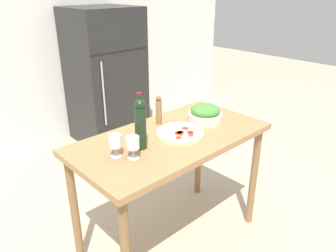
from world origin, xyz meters
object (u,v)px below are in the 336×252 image
at_px(wine_glass_near, 133,144).
at_px(wine_bottle, 141,123).
at_px(wine_glass_far, 115,142).
at_px(salad_bowl, 205,114).
at_px(pepper_mill, 159,111).
at_px(homemade_pizza, 180,133).
at_px(refrigerator, 106,77).

bearing_deg(wine_glass_near, wine_bottle, 30.85).
distance_m(wine_glass_far, salad_bowl, 0.81).
relative_size(wine_bottle, pepper_mill, 1.68).
bearing_deg(wine_glass_near, pepper_mill, 32.24).
height_order(salad_bowl, homemade_pizza, salad_bowl).
relative_size(refrigerator, pepper_mill, 7.47).
relative_size(pepper_mill, salad_bowl, 0.84).
relative_size(refrigerator, homemade_pizza, 4.92).
xyz_separation_m(pepper_mill, homemade_pizza, (-0.03, -0.25, -0.09)).
height_order(wine_bottle, salad_bowl, wine_bottle).
bearing_deg(wine_bottle, homemade_pizza, -6.00).
bearing_deg(pepper_mill, wine_glass_far, -159.07).
bearing_deg(wine_bottle, salad_bowl, 1.81).
relative_size(pepper_mill, homemade_pizza, 0.66).
xyz_separation_m(salad_bowl, homemade_pizza, (-0.32, -0.05, -0.04)).
height_order(wine_glass_near, salad_bowl, wine_glass_near).
bearing_deg(wine_glass_far, refrigerator, 58.78).
relative_size(wine_glass_near, pepper_mill, 0.65).
bearing_deg(wine_glass_near, wine_glass_far, 125.46).
xyz_separation_m(wine_glass_far, homemade_pizza, (0.49, -0.05, -0.08)).
bearing_deg(salad_bowl, pepper_mill, 146.01).
xyz_separation_m(wine_bottle, salad_bowl, (0.63, 0.02, -0.11)).
bearing_deg(wine_glass_far, wine_bottle, -5.67).
bearing_deg(homemade_pizza, wine_glass_near, -174.86).
relative_size(wine_bottle, homemade_pizza, 1.11).
bearing_deg(refrigerator, wine_glass_near, -118.70).
bearing_deg(wine_glass_near, homemade_pizza, 5.14).
distance_m(wine_bottle, homemade_pizza, 0.35).
xyz_separation_m(refrigerator, wine_bottle, (-0.98, -1.93, 0.27)).
distance_m(refrigerator, wine_glass_near, 2.29).
relative_size(wine_glass_far, pepper_mill, 0.65).
distance_m(refrigerator, homemade_pizza, 2.07).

